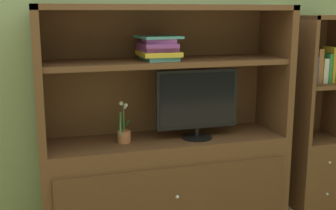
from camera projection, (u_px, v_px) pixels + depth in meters
painted_rear_wall at (153, 32)px, 3.28m from camera, size 6.00×0.10×2.80m
media_console at (166, 160)px, 3.15m from camera, size 1.74×0.52×1.59m
tv_monitor at (197, 102)px, 3.06m from camera, size 0.59×0.21×0.49m
potted_plant at (124, 134)px, 2.99m from camera, size 0.09×0.11×0.29m
magazine_stack at (158, 48)px, 2.96m from camera, size 0.29×0.31×0.16m
bookshelf_tall at (314, 142)px, 3.50m from camera, size 0.39×0.40×1.52m
upright_book_row at (318, 68)px, 3.36m from camera, size 0.23×0.15×0.27m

